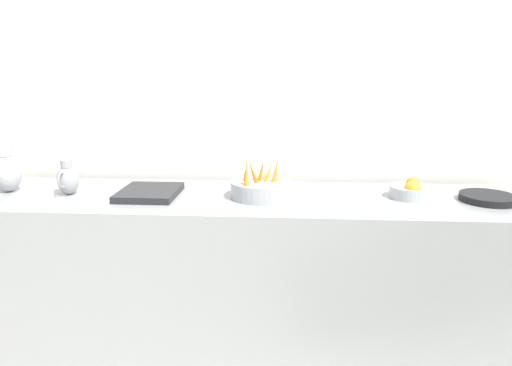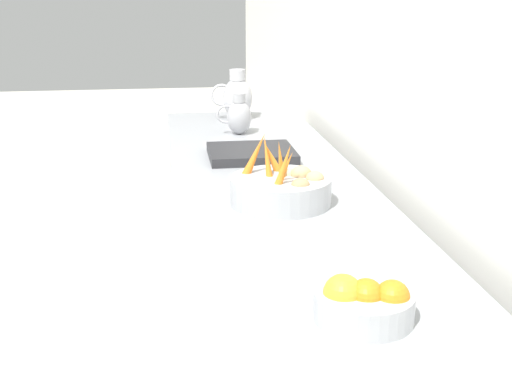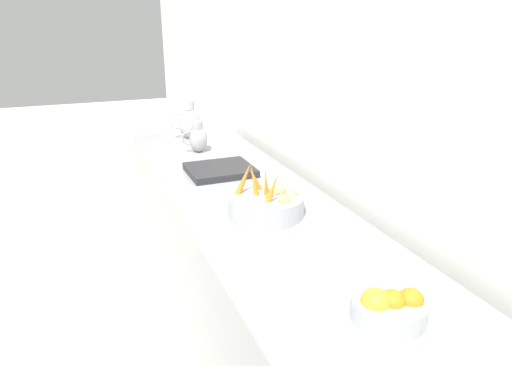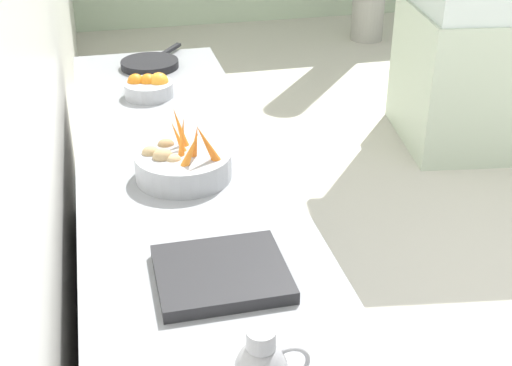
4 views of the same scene
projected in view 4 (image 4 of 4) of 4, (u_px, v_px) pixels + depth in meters
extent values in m
cube|color=gray|center=(191.00, 298.00, 2.46)|extent=(0.69, 3.01, 0.87)
cylinder|color=#9EA0A5|center=(184.00, 166.00, 2.31)|extent=(0.32, 0.32, 0.09)
torus|color=#9EA0A5|center=(184.00, 175.00, 2.33)|extent=(0.19, 0.19, 0.01)
cone|color=orange|center=(182.00, 141.00, 2.27)|extent=(0.06, 0.06, 0.16)
cone|color=orange|center=(208.00, 146.00, 2.22)|extent=(0.11, 0.04, 0.17)
cone|color=orange|center=(195.00, 144.00, 2.24)|extent=(0.05, 0.08, 0.16)
cone|color=orange|center=(190.00, 152.00, 2.21)|extent=(0.09, 0.05, 0.14)
cone|color=orange|center=(181.00, 131.00, 2.33)|extent=(0.08, 0.07, 0.16)
cone|color=orange|center=(179.00, 139.00, 2.30)|extent=(0.07, 0.07, 0.12)
ellipsoid|color=tan|center=(174.00, 160.00, 2.26)|extent=(0.05, 0.04, 0.04)
ellipsoid|color=tan|center=(163.00, 156.00, 2.26)|extent=(0.07, 0.06, 0.05)
ellipsoid|color=tan|center=(151.00, 153.00, 2.29)|extent=(0.06, 0.05, 0.05)
ellipsoid|color=#9E7F56|center=(166.00, 145.00, 2.36)|extent=(0.06, 0.05, 0.04)
cylinder|color=#ADAFB5|center=(149.00, 89.00, 2.98)|extent=(0.21, 0.21, 0.06)
sphere|color=orange|center=(136.00, 82.00, 2.98)|extent=(0.07, 0.07, 0.07)
sphere|color=orange|center=(148.00, 82.00, 2.98)|extent=(0.07, 0.07, 0.07)
sphere|color=orange|center=(159.00, 82.00, 2.97)|extent=(0.08, 0.08, 0.08)
cylinder|color=#939399|center=(261.00, 339.00, 1.37)|extent=(0.06, 0.06, 0.04)
torus|color=#939399|center=(290.00, 363.00, 1.41)|extent=(0.09, 0.01, 0.09)
cube|color=#232326|center=(221.00, 273.00, 1.82)|extent=(0.34, 0.30, 0.04)
cylinder|color=black|center=(150.00, 64.00, 3.32)|extent=(0.28, 0.28, 0.03)
cube|color=black|center=(171.00, 49.00, 3.50)|extent=(0.12, 0.16, 0.02)
cube|color=#B7C6AD|center=(493.00, 75.00, 4.51)|extent=(1.25, 1.08, 0.89)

